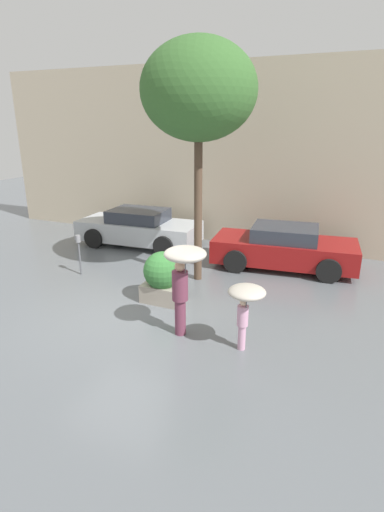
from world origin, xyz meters
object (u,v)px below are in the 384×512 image
parking_meter (79,246)px  parked_car_near (139,228)px  parked_car_far (284,248)px  street_tree (199,91)px  person_child (246,299)px  planter_box (163,277)px  person_adult (183,270)px

parking_meter → parked_car_near: bearing=88.7°
parking_meter → parked_car_far: bearing=29.0°
parked_car_near → street_tree: 5.66m
person_child → parked_car_far: bearing=130.9°
parked_car_far → street_tree: size_ratio=0.70×
planter_box → street_tree: bearing=82.5°
planter_box → person_child: 2.81m
person_child → parked_car_near: (-5.30, 5.19, -0.47)m
parked_car_near → parked_car_far: 5.10m
parking_meter → person_child: bearing=-20.7°
parked_car_far → street_tree: 5.02m
person_adult → parked_car_near: (-4.02, 5.10, -0.82)m
planter_box → person_child: (2.41, -1.38, 0.44)m
parked_car_near → street_tree: (3.11, -2.15, 4.22)m
planter_box → parked_car_near: 4.78m
planter_box → street_tree: 4.51m
person_child → parking_meter: bearing=-162.3°
street_tree → planter_box: bearing=-97.5°
person_adult → parked_car_far: bearing=94.9°
person_adult → planter_box: bearing=148.5°
parked_car_near → parked_car_far: same height
planter_box → parked_car_far: (2.20, 3.52, -0.03)m
planter_box → person_adult: bearing=-48.9°
person_adult → parking_meter: (-4.09, 1.95, -0.58)m
person_adult → parked_car_near: person_adult is taller
parked_car_near → person_child: bearing=-137.6°
parked_car_far → street_tree: (-1.98, -1.85, 4.22)m
planter_box → person_child: person_child is taller
street_tree → person_child: bearing=-54.1°
person_adult → parked_car_far: (1.08, 4.81, -0.82)m
person_adult → parked_car_far: 5.00m
person_child → street_tree: (-2.20, 3.04, 3.74)m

